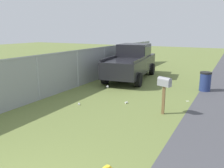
{
  "coord_description": "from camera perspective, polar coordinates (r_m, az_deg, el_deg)",
  "views": [
    {
      "loc": [
        -1.62,
        -2.92,
        2.94
      ],
      "look_at": [
        4.59,
        0.44,
        1.27
      ],
      "focal_mm": 36.77,
      "sensor_mm": 36.0,
      "label": 1
    }
  ],
  "objects": [
    {
      "name": "mailbox",
      "position": [
        8.2,
        12.88,
        -0.19
      ],
      "size": [
        0.36,
        0.52,
        1.35
      ],
      "rotation": [
        0.0,
        0.0,
        -0.37
      ],
      "color": "brown",
      "rests_on": "ground"
    },
    {
      "name": "litter_cup_midfield_b",
      "position": [
        9.32,
        -8.22,
        -4.97
      ],
      "size": [
        0.12,
        0.12,
        0.08
      ],
      "primitive_type": "cylinder",
      "rotation": [
        0.0,
        1.57,
        0.45
      ],
      "color": "white",
      "rests_on": "ground"
    },
    {
      "name": "litter_cup_near_hydrant",
      "position": [
        9.44,
        3.56,
        -4.62
      ],
      "size": [
        0.12,
        0.11,
        0.08
      ],
      "primitive_type": "cylinder",
      "rotation": [
        0.0,
        1.57,
        2.76
      ],
      "color": "white",
      "rests_on": "ground"
    },
    {
      "name": "litter_bag_midfield_a",
      "position": [
        11.9,
        -1.09,
        -0.65
      ],
      "size": [
        0.14,
        0.14,
        0.14
      ],
      "primitive_type": "sphere",
      "color": "silver",
      "rests_on": "ground"
    },
    {
      "name": "litter_wrapper_by_mailbox",
      "position": [
        10.25,
        18.25,
        -4.04
      ],
      "size": [
        0.14,
        0.15,
        0.01
      ],
      "primitive_type": "cube",
      "rotation": [
        0.0,
        0.0,
        2.18
      ],
      "color": "silver",
      "rests_on": "ground"
    },
    {
      "name": "trash_bin",
      "position": [
        12.14,
        22.18,
        0.6
      ],
      "size": [
        0.55,
        0.55,
        0.95
      ],
      "color": "navy",
      "rests_on": "ground"
    },
    {
      "name": "fence_section",
      "position": [
        13.27,
        -4.98,
        5.03
      ],
      "size": [
        19.45,
        0.07,
        1.94
      ],
      "color": "#9EA3A8",
      "rests_on": "ground"
    },
    {
      "name": "pickup_truck",
      "position": [
        14.17,
        4.97,
        5.82
      ],
      "size": [
        5.76,
        2.73,
        2.09
      ],
      "rotation": [
        0.0,
        0.0,
        0.13
      ],
      "color": "black",
      "rests_on": "ground"
    }
  ]
}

